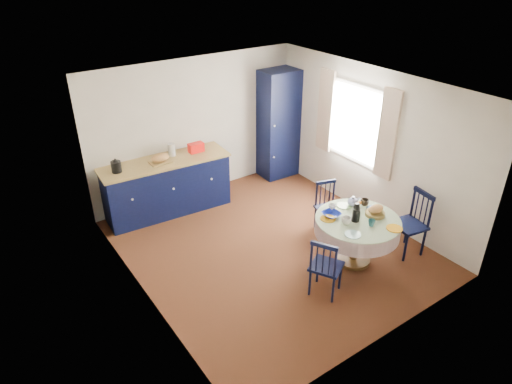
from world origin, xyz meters
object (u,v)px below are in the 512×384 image
Objects in this scene: chair_far at (328,207)px; mug_d at (332,208)px; dining_table at (357,226)px; kitchen_counter at (167,185)px; mug_b at (371,223)px; pantry_cabinet at (279,124)px; cobalt_bowl at (331,215)px; chair_right at (411,223)px; mug_c at (365,202)px; chair_left at (325,267)px; mug_a at (346,221)px.

mug_d is (-0.39, -0.47, 0.35)m from chair_far.
kitchen_counter is at bearing 119.23° from dining_table.
dining_table reaches higher than mug_b.
cobalt_bowl is (-1.12, -2.71, -0.30)m from pantry_cabinet.
kitchen_counter is 8.71× the size of cobalt_bowl.
chair_right reaches higher than cobalt_bowl.
mug_c is (-0.49, 0.51, 0.27)m from chair_right.
chair_left reaches higher than mug_d.
mug_b is at bearing -43.14° from mug_a.
pantry_cabinet is at bearing 67.61° from cobalt_bowl.
dining_table is at bearing 94.10° from mug_b.
chair_left reaches higher than mug_b.
mug_d is (0.08, 0.37, -0.00)m from mug_a.
kitchen_counter is 2.95m from cobalt_bowl.
cobalt_bowl is at bearing -113.70° from chair_far.
chair_left is 1.58m from chair_far.
dining_table is 12.23× the size of mug_b.
chair_far is at bearing -104.49° from pantry_cabinet.
mug_b is 0.89× the size of mug_d.
pantry_cabinet is 15.99× the size of mug_a.
chair_left is at bearing -136.61° from mug_d.
chair_far is at bearing 100.37° from mug_c.
mug_a is (1.38, -2.87, 0.28)m from kitchen_counter.
mug_d is (-0.15, 0.38, 0.17)m from dining_table.
mug_b is (0.25, -0.23, -0.01)m from mug_a.
chair_far is 0.73m from mug_c.
chair_far is at bearing -43.68° from kitchen_counter.
mug_b is at bearing -84.59° from chair_far.
chair_right reaches higher than chair_far.
mug_d is at bearing 44.44° from cobalt_bowl.
pantry_cabinet is 2.80m from mug_d.
chair_right is (0.61, -1.14, 0.08)m from chair_far.
chair_left is 0.93m from mug_b.
cobalt_bowl is at bearing -106.95° from chair_right.
dining_table is (1.61, -2.88, 0.11)m from kitchen_counter.
mug_d is at bearing -114.21° from chair_right.
chair_far is 8.58× the size of mug_b.
mug_d is (-0.17, 0.61, 0.01)m from mug_b.
mug_b is at bearing -102.95° from pantry_cabinet.
chair_far is (1.09, 1.14, -0.02)m from chair_left.
chair_far is at bearing 49.39° from cobalt_bowl.
mug_c is (0.35, 0.22, 0.17)m from dining_table.
mug_a is 0.62m from mug_c.
pantry_cabinet is at bearing -170.39° from chair_right.
chair_left reaches higher than chair_far.
mug_c is (0.12, -0.63, 0.35)m from chair_far.
chair_right is 7.86× the size of mug_c.
pantry_cabinet is (2.46, 0.10, 0.56)m from kitchen_counter.
mug_d is (-0.99, 0.67, 0.27)m from chair_right.
chair_far reaches higher than mug_a.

